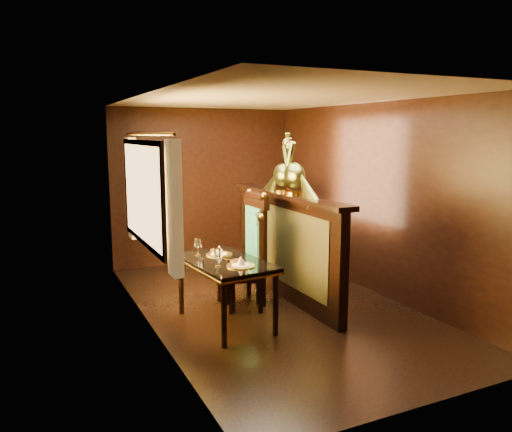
{
  "coord_description": "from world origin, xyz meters",
  "views": [
    {
      "loc": [
        -2.68,
        -5.2,
        2.1
      ],
      "look_at": [
        -0.14,
        0.2,
        1.11
      ],
      "focal_mm": 35.0,
      "sensor_mm": 36.0,
      "label": 1
    }
  ],
  "objects_px": {
    "dining_table": "(225,267)",
    "peacock_left": "(294,164)",
    "chair_left": "(254,258)",
    "chair_right": "(250,245)",
    "peacock_right": "(283,165)"
  },
  "relations": [
    {
      "from": "chair_right",
      "to": "chair_left",
      "type": "bearing_deg",
      "value": -103.91
    },
    {
      "from": "chair_left",
      "to": "peacock_left",
      "type": "xyz_separation_m",
      "value": [
        0.55,
        0.02,
        1.11
      ]
    },
    {
      "from": "chair_left",
      "to": "chair_right",
      "type": "relative_size",
      "value": 0.85
    },
    {
      "from": "dining_table",
      "to": "peacock_left",
      "type": "relative_size",
      "value": 1.73
    },
    {
      "from": "dining_table",
      "to": "chair_left",
      "type": "height_order",
      "value": "chair_left"
    },
    {
      "from": "dining_table",
      "to": "peacock_left",
      "type": "xyz_separation_m",
      "value": [
        1.05,
        0.34,
        1.08
      ]
    },
    {
      "from": "peacock_left",
      "to": "peacock_right",
      "type": "distance_m",
      "value": 0.3
    },
    {
      "from": "dining_table",
      "to": "peacock_right",
      "type": "relative_size",
      "value": 1.88
    },
    {
      "from": "chair_left",
      "to": "peacock_right",
      "type": "distance_m",
      "value": 1.26
    },
    {
      "from": "peacock_left",
      "to": "peacock_right",
      "type": "xyz_separation_m",
      "value": [
        0.0,
        0.3,
        -0.03
      ]
    },
    {
      "from": "chair_right",
      "to": "peacock_left",
      "type": "distance_m",
      "value": 1.14
    },
    {
      "from": "chair_right",
      "to": "peacock_left",
      "type": "relative_size",
      "value": 1.87
    },
    {
      "from": "dining_table",
      "to": "chair_right",
      "type": "relative_size",
      "value": 0.92
    },
    {
      "from": "dining_table",
      "to": "chair_left",
      "type": "xyz_separation_m",
      "value": [
        0.5,
        0.32,
        -0.04
      ]
    },
    {
      "from": "peacock_right",
      "to": "dining_table",
      "type": "bearing_deg",
      "value": -148.51
    }
  ]
}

